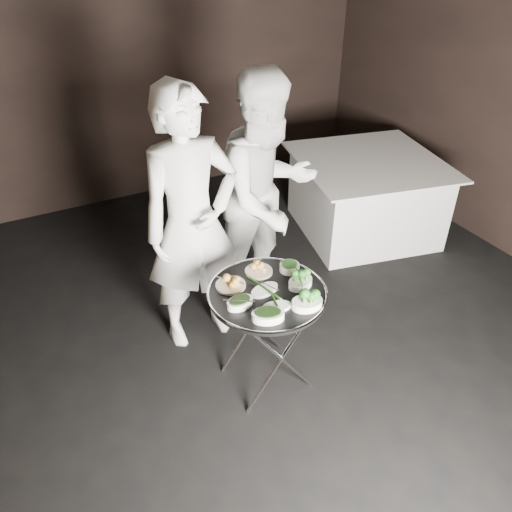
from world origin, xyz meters
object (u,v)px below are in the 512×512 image
waiter_left (192,224)px  waiter_right (268,196)px  serving_tray (267,293)px  dining_table (365,196)px  tray_stand (267,334)px

waiter_left → waiter_right: bearing=8.6°
waiter_right → serving_tray: bearing=-130.0°
serving_tray → dining_table: (1.84, 1.31, -0.38)m
dining_table → waiter_right: bearing=-160.6°
tray_stand → serving_tray: (0.00, -0.00, 0.34)m
serving_tray → waiter_left: waiter_left is taller
waiter_right → dining_table: (1.39, 0.49, -0.56)m
waiter_right → waiter_left: bearing=-178.9°
waiter_right → dining_table: size_ratio=1.41×
serving_tray → waiter_left: bearing=107.4°
serving_tray → waiter_left: 0.74m
tray_stand → waiter_left: 0.89m
waiter_left → waiter_right: size_ratio=1.01×
tray_stand → serving_tray: size_ratio=1.01×
serving_tray → waiter_left: (-0.21, 0.68, 0.20)m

